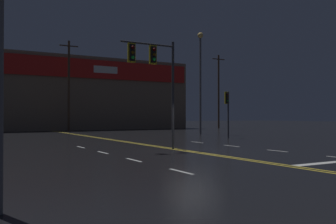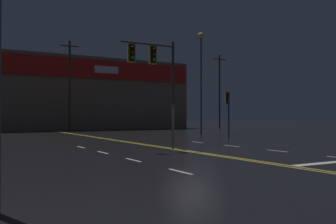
{
  "view_description": "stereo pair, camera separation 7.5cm",
  "coord_description": "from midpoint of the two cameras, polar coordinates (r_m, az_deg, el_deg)",
  "views": [
    {
      "loc": [
        -10.33,
        -15.53,
        1.77
      ],
      "look_at": [
        0.0,
        2.41,
        2.0
      ],
      "focal_mm": 40.0,
      "sensor_mm": 36.0,
      "label": 1
    },
    {
      "loc": [
        -10.27,
        -15.57,
        1.77
      ],
      "look_at": [
        0.0,
        2.41,
        2.0
      ],
      "focal_mm": 40.0,
      "sensor_mm": 36.0,
      "label": 2
    }
  ],
  "objects": [
    {
      "name": "streetlight_far_right",
      "position": [
        37.04,
        4.9,
        6.44
      ],
      "size": [
        0.56,
        0.56,
        10.0
      ],
      "color": "#59595E",
      "rests_on": "ground"
    },
    {
      "name": "road_markings",
      "position": [
        18.28,
        7.09,
        -6.17
      ],
      "size": [
        11.93,
        60.0,
        0.01
      ],
      "color": "gold",
      "rests_on": "ground"
    },
    {
      "name": "utility_pole_row",
      "position": [
        45.44,
        -15.33,
        4.25
      ],
      "size": [
        46.49,
        0.26,
        11.16
      ],
      "color": "#4C3828",
      "rests_on": "ground"
    },
    {
      "name": "traffic_signal_median",
      "position": [
        19.63,
        -2.42,
        6.93
      ],
      "size": [
        3.11,
        0.36,
        5.76
      ],
      "color": "#38383D",
      "rests_on": "ground"
    },
    {
      "name": "ground_plane",
      "position": [
        18.74,
        3.58,
        -6.06
      ],
      "size": [
        200.0,
        200.0,
        0.0
      ],
      "primitive_type": "plane",
      "color": "black"
    },
    {
      "name": "building_backdrop",
      "position": [
        51.82,
        -18.45,
        2.64
      ],
      "size": [
        37.97,
        10.23,
        9.39
      ],
      "color": "#7A6651",
      "rests_on": "ground"
    },
    {
      "name": "traffic_signal_corner_northeast",
      "position": [
        30.57,
        8.97,
        1.22
      ],
      "size": [
        0.42,
        0.36,
        3.75
      ],
      "color": "#38383D",
      "rests_on": "ground"
    }
  ]
}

